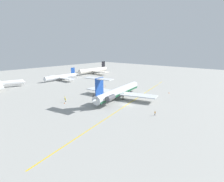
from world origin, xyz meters
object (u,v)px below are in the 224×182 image
object	(u,v)px
safety_cone_wingtip	(64,103)
safety_cone_tail	(169,93)
main_jetliner	(117,92)
ground_crew_near_tail	(155,113)
airliner_mid_left	(60,77)
ground_crew_near_nose	(65,100)
ground_crew_portside	(65,98)
safety_cone_nose	(106,86)
airliner_far_left	(0,84)
airliner_mid_right	(92,70)

from	to	relation	value
safety_cone_wingtip	safety_cone_tail	xyz separation A→B (m)	(46.41, -26.42, 0.00)
main_jetliner	ground_crew_near_tail	distance (m)	25.44
airliner_mid_left	safety_cone_wingtip	world-z (taller)	airliner_mid_left
ground_crew_near_nose	ground_crew_portside	xyz separation A→B (m)	(1.86, 3.05, 0.03)
main_jetliner	safety_cone_wingtip	xyz separation A→B (m)	(-20.78, 12.28, -2.99)
ground_crew_near_tail	ground_crew_near_nose	bearing A→B (deg)	96.57
main_jetliner	safety_cone_nose	bearing A→B (deg)	43.68
safety_cone_tail	safety_cone_wingtip	bearing A→B (deg)	150.35
main_jetliner	ground_crew_portside	xyz separation A→B (m)	(-17.38, 16.72, -2.13)
safety_cone_wingtip	safety_cone_tail	distance (m)	53.40
airliner_far_left	airliner_mid_right	world-z (taller)	airliner_mid_right
airliner_far_left	ground_crew_portside	size ratio (longest dim) A/B	15.70
ground_crew_near_tail	main_jetliner	bearing A→B (deg)	61.18
safety_cone_wingtip	main_jetliner	bearing A→B (deg)	-30.59
ground_crew_near_nose	ground_crew_portside	size ratio (longest dim) A/B	0.97
airliner_mid_right	safety_cone_tail	xyz separation A→B (m)	(-24.74, -83.86, -2.76)
airliner_mid_right	ground_crew_near_tail	distance (m)	110.56
ground_crew_near_nose	safety_cone_nose	size ratio (longest dim) A/B	3.18
ground_crew_near_nose	safety_cone_wingtip	world-z (taller)	ground_crew_near_nose
airliner_mid_left	ground_crew_near_nose	bearing A→B (deg)	57.57
main_jetliner	airliner_mid_right	world-z (taller)	main_jetliner
safety_cone_nose	airliner_mid_right	bearing A→B (deg)	54.49
ground_crew_near_tail	airliner_mid_right	bearing A→B (deg)	48.33
airliner_far_left	safety_cone_wingtip	world-z (taller)	airliner_far_left
airliner_mid_left	ground_crew_near_nose	size ratio (longest dim) A/B	15.66
safety_cone_tail	airliner_mid_right	bearing A→B (deg)	73.56
ground_crew_portside	safety_cone_tail	size ratio (longest dim) A/B	3.27
ground_crew_near_nose	ground_crew_near_tail	size ratio (longest dim) A/B	1.05
airliner_mid_right	ground_crew_near_nose	bearing A→B (deg)	37.92
main_jetliner	safety_cone_tail	xyz separation A→B (m)	(25.63, -14.13, -2.99)
safety_cone_tail	ground_crew_portside	bearing A→B (deg)	144.35
ground_crew_near_tail	safety_cone_wingtip	distance (m)	38.29
airliner_far_left	ground_crew_near_tail	size ratio (longest dim) A/B	17.00
airliner_far_left	safety_cone_wingtip	size ratio (longest dim) A/B	51.37
ground_crew_near_tail	safety_cone_tail	distance (m)	35.38
airliner_mid_left	safety_cone_nose	world-z (taller)	airliner_mid_left
ground_crew_near_tail	safety_cone_wingtip	bearing A→B (deg)	99.36
airliner_mid_right	airliner_far_left	bearing A→B (deg)	1.39
ground_crew_portside	airliner_far_left	bearing A→B (deg)	162.73
safety_cone_tail	airliner_mid_left	bearing A→B (deg)	100.62
safety_cone_nose	main_jetliner	bearing A→B (deg)	-126.51
airliner_mid_left	airliner_mid_right	bearing A→B (deg)	-170.17
airliner_mid_right	ground_crew_near_nose	size ratio (longest dim) A/B	19.64
airliner_mid_right	safety_cone_nose	distance (m)	57.34
ground_crew_portside	main_jetliner	bearing A→B (deg)	17.48
ground_crew_portside	safety_cone_wingtip	world-z (taller)	ground_crew_portside
airliner_far_left	safety_cone_nose	xyz separation A→B (m)	(44.50, -43.47, -2.24)
safety_cone_nose	safety_cone_wingtip	bearing A→B (deg)	-164.06
ground_crew_near_tail	ground_crew_portside	distance (m)	41.64
ground_crew_near_nose	safety_cone_wingtip	bearing A→B (deg)	-45.96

